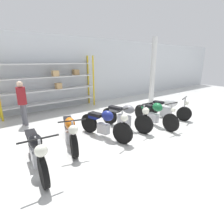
% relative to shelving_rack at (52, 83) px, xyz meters
% --- Properties ---
extents(ground_plane, '(30.00, 30.00, 0.00)m').
position_rel_shelving_rack_xyz_m(ground_plane, '(0.63, -4.25, -1.37)').
color(ground_plane, silver).
extents(back_wall, '(30.00, 0.08, 3.60)m').
position_rel_shelving_rack_xyz_m(back_wall, '(0.63, 0.37, 0.43)').
color(back_wall, silver).
rests_on(back_wall, ground_plane).
extents(shelving_rack, '(4.51, 0.63, 2.65)m').
position_rel_shelving_rack_xyz_m(shelving_rack, '(0.00, 0.00, 0.00)').
color(shelving_rack, gold).
rests_on(shelving_rack, ground_plane).
extents(support_pillar, '(0.28, 0.28, 3.60)m').
position_rel_shelving_rack_xyz_m(support_pillar, '(5.01, -1.94, 0.43)').
color(support_pillar, silver).
rests_on(support_pillar, ground_plane).
extents(motorcycle_black, '(0.74, 2.03, 1.03)m').
position_rel_shelving_rack_xyz_m(motorcycle_black, '(-2.11, -4.61, -0.89)').
color(motorcycle_black, black).
rests_on(motorcycle_black, ground_plane).
extents(motorcycle_orange, '(0.92, 2.01, 0.99)m').
position_rel_shelving_rack_xyz_m(motorcycle_orange, '(-0.99, -3.95, -0.93)').
color(motorcycle_orange, black).
rests_on(motorcycle_orange, ground_plane).
extents(motorcycle_blue, '(0.80, 2.02, 1.04)m').
position_rel_shelving_rack_xyz_m(motorcycle_blue, '(0.11, -4.16, -0.89)').
color(motorcycle_blue, black).
rests_on(motorcycle_blue, ground_plane).
extents(motorcycle_grey, '(0.81, 2.11, 1.02)m').
position_rel_shelving_rack_xyz_m(motorcycle_grey, '(1.16, -3.99, -0.90)').
color(motorcycle_grey, black).
rests_on(motorcycle_grey, ground_plane).
extents(motorcycle_green, '(0.65, 2.17, 1.02)m').
position_rel_shelving_rack_xyz_m(motorcycle_green, '(2.27, -4.39, -0.91)').
color(motorcycle_green, black).
rests_on(motorcycle_green, ground_plane).
extents(motorcycle_white, '(0.90, 1.93, 0.97)m').
position_rel_shelving_rack_xyz_m(motorcycle_white, '(3.43, -4.15, -0.96)').
color(motorcycle_white, black).
rests_on(motorcycle_white, ground_plane).
extents(person_browsing, '(0.39, 0.39, 1.69)m').
position_rel_shelving_rack_xyz_m(person_browsing, '(-1.65, -1.29, -0.38)').
color(person_browsing, '#595960').
rests_on(person_browsing, ground_plane).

